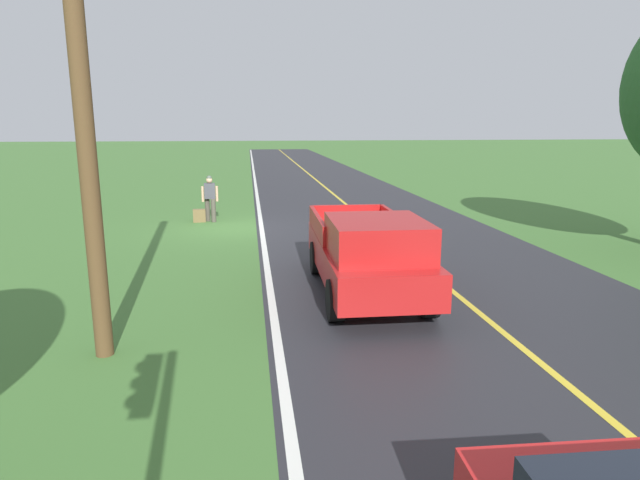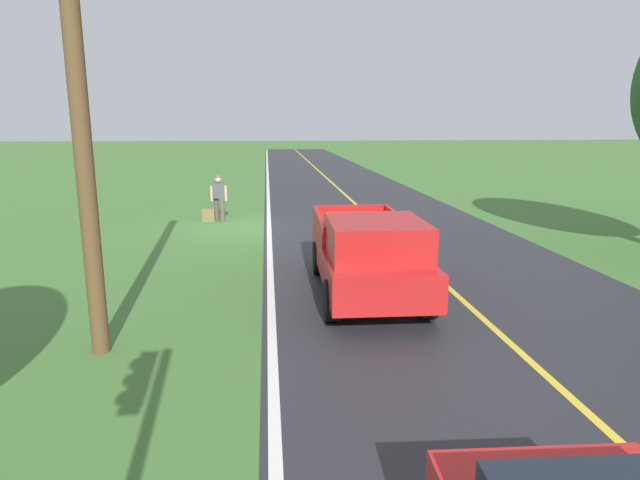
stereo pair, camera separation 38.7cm
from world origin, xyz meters
The scene contains 8 objects.
ground_plane centered at (0.00, 0.00, 0.00)m, with size 200.00×200.00×0.00m, color #427033.
road_surface centered at (-4.93, 0.00, 0.00)m, with size 8.40×120.00×0.00m, color #28282D.
lane_edge_line centered at (-0.91, 0.00, 0.01)m, with size 0.16×117.60×0.00m, color silver.
lane_centre_line centered at (-4.93, 0.00, 0.01)m, with size 0.14×117.60×0.00m, color gold.
hitchhiker_walking centered at (0.96, -1.49, 0.98)m, with size 0.62×0.51×1.75m.
suitcase_carried centered at (1.38, -1.38, 0.25)m, with size 0.20×0.46×0.49m, color brown.
pickup_truck_passing centered at (-2.99, 8.16, 0.97)m, with size 2.19×5.44×1.82m.
utility_pole_roadside centered at (1.87, 10.59, 3.63)m, with size 0.28×0.28×7.26m, color brown.
Camera 2 is at (-0.89, 19.13, 3.65)m, focal length 30.25 mm.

